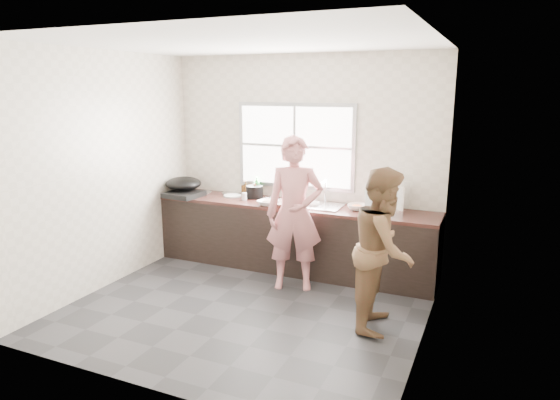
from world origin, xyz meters
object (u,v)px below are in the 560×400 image
at_px(bottle_green, 257,186).
at_px(bottle_brown_short, 255,191).
at_px(bowl_mince, 268,203).
at_px(dish_rack, 387,197).
at_px(bowl_held, 313,203).
at_px(glass_jar, 244,196).
at_px(wok, 184,184).
at_px(person_side, 384,249).
at_px(cutting_board, 283,203).
at_px(woman, 295,219).
at_px(bowl_crabs, 357,208).
at_px(bottle_brown_tall, 246,188).
at_px(pot_lid_left, 202,192).
at_px(plate_food, 232,196).
at_px(pot_lid_right, 230,193).
at_px(burner, 184,194).
at_px(black_pot, 255,192).

height_order(bottle_green, bottle_brown_short, bottle_green).
bearing_deg(bowl_mince, dish_rack, 11.45).
xyz_separation_m(bowl_held, glass_jar, (-0.93, -0.04, 0.01)).
bearing_deg(wok, person_side, -18.82).
distance_m(cutting_board, bottle_green, 0.62).
relative_size(bowl_held, glass_jar, 2.17).
height_order(woman, bowl_crabs, woman).
bearing_deg(bottle_brown_tall, pot_lid_left, -168.26).
bearing_deg(plate_food, wok, -166.87).
bearing_deg(woman, person_side, -43.98).
bearing_deg(plate_food, bowl_mince, -22.07).
distance_m(bowl_mince, plate_food, 0.70).
bearing_deg(bottle_brown_short, pot_lid_right, 167.89).
xyz_separation_m(plate_food, glass_jar, (0.25, -0.13, 0.04)).
distance_m(bowl_crabs, burner, 2.32).
bearing_deg(glass_jar, pot_lid_left, 168.02).
height_order(black_pot, bottle_brown_short, bottle_brown_short).
bearing_deg(bottle_brown_short, cutting_board, -23.70).
height_order(glass_jar, pot_lid_left, glass_jar).
bearing_deg(bowl_crabs, burner, -174.69).
bearing_deg(bottle_brown_tall, pot_lid_right, 180.00).
bearing_deg(cutting_board, bottle_brown_tall, 155.50).
xyz_separation_m(person_side, cutting_board, (-1.49, 1.02, 0.09)).
bearing_deg(woman, glass_jar, 133.03).
xyz_separation_m(dish_rack, pot_lid_left, (-2.57, 0.01, -0.16)).
height_order(woman, bottle_brown_short, woman).
xyz_separation_m(cutting_board, bottle_brown_tall, (-0.69, 0.31, 0.07)).
distance_m(woman, glass_jar, 1.04).
height_order(bowl_held, plate_food, bowl_held).
bearing_deg(bowl_crabs, bowl_held, -177.75).
bearing_deg(burner, pot_lid_left, 75.67).
bearing_deg(bowl_mince, person_side, -28.72).
distance_m(bottle_green, bottle_brown_short, 0.10).
distance_m(person_side, dish_rack, 1.24).
distance_m(burner, pot_lid_right, 0.64).
relative_size(woman, glass_jar, 17.31).
bearing_deg(burner, bottle_green, 26.85).
bearing_deg(burner, black_pot, 19.82).
relative_size(bowl_held, pot_lid_right, 0.88).
relative_size(bottle_brown_tall, pot_lid_left, 0.64).
height_order(bowl_mince, burner, burner).
distance_m(person_side, bowl_mince, 1.88).
bearing_deg(pot_lid_left, bowl_held, -3.96).
bearing_deg(dish_rack, glass_jar, -173.02).
relative_size(burner, pot_lid_left, 1.58).
bearing_deg(woman, bottle_brown_short, 122.61).
height_order(woman, pot_lid_left, woman).
height_order(bowl_mince, glass_jar, glass_jar).
relative_size(bottle_green, pot_lid_left, 0.96).
distance_m(bowl_mince, bottle_brown_short, 0.48).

